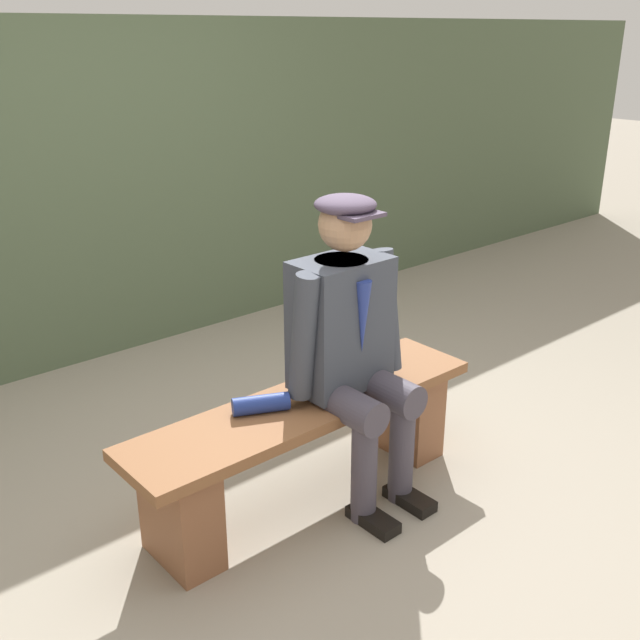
% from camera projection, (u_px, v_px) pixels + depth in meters
% --- Properties ---
extents(ground_plane, '(30.00, 30.00, 0.00)m').
position_uv_depth(ground_plane, '(307.00, 496.00, 3.32)').
color(ground_plane, gray).
extents(bench, '(1.66, 0.40, 0.48)m').
position_uv_depth(bench, '(307.00, 437.00, 3.21)').
color(bench, brown).
rests_on(bench, ground).
extents(seated_man, '(0.58, 0.59, 1.34)m').
position_uv_depth(seated_man, '(350.00, 337.00, 3.12)').
color(seated_man, '#3C424E').
rests_on(seated_man, ground).
extents(rolled_magazine, '(0.24, 0.17, 0.08)m').
position_uv_depth(rolled_magazine, '(261.00, 404.00, 3.04)').
color(rolled_magazine, navy).
rests_on(rolled_magazine, bench).
extents(stadium_wall, '(12.00, 0.24, 2.03)m').
position_uv_depth(stadium_wall, '(77.00, 196.00, 4.46)').
color(stadium_wall, '#4E5E43').
rests_on(stadium_wall, ground).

